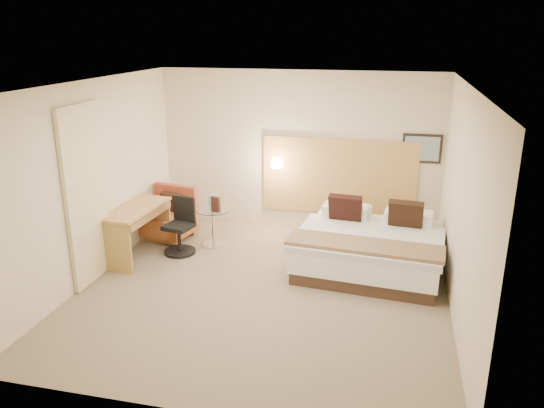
% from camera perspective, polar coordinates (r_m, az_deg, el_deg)
% --- Properties ---
extents(floor, '(4.80, 5.00, 0.02)m').
position_cam_1_polar(floor, '(7.22, -0.93, -9.17)').
color(floor, '#786751').
rests_on(floor, ground).
extents(ceiling, '(4.80, 5.00, 0.02)m').
position_cam_1_polar(ceiling, '(6.44, -1.06, 12.84)').
color(ceiling, white).
rests_on(ceiling, floor).
extents(wall_back, '(4.80, 0.02, 2.70)m').
position_cam_1_polar(wall_back, '(9.08, 2.87, 5.72)').
color(wall_back, beige).
rests_on(wall_back, floor).
extents(wall_front, '(4.80, 0.02, 2.70)m').
position_cam_1_polar(wall_front, '(4.48, -8.89, -8.02)').
color(wall_front, beige).
rests_on(wall_front, floor).
extents(wall_left, '(0.02, 5.00, 2.70)m').
position_cam_1_polar(wall_left, '(7.64, -18.83, 2.34)').
color(wall_left, beige).
rests_on(wall_left, floor).
extents(wall_right, '(0.02, 5.00, 2.70)m').
position_cam_1_polar(wall_right, '(6.58, 19.83, -0.27)').
color(wall_right, beige).
rests_on(wall_right, floor).
extents(headboard_panel, '(2.60, 0.04, 1.30)m').
position_cam_1_polar(headboard_panel, '(9.05, 7.16, 2.94)').
color(headboard_panel, tan).
rests_on(headboard_panel, wall_back).
extents(art_frame, '(0.62, 0.03, 0.47)m').
position_cam_1_polar(art_frame, '(8.90, 15.82, 5.77)').
color(art_frame, black).
rests_on(art_frame, wall_back).
extents(art_canvas, '(0.54, 0.01, 0.39)m').
position_cam_1_polar(art_canvas, '(8.88, 15.83, 5.75)').
color(art_canvas, gray).
rests_on(art_canvas, wall_back).
extents(lamp_arm, '(0.02, 0.12, 0.02)m').
position_cam_1_polar(lamp_arm, '(9.11, 0.58, 4.49)').
color(lamp_arm, silver).
rests_on(lamp_arm, wall_back).
extents(lamp_shade, '(0.15, 0.15, 0.15)m').
position_cam_1_polar(lamp_shade, '(9.05, 0.50, 4.40)').
color(lamp_shade, '#FFEDC6').
rests_on(lamp_shade, wall_back).
extents(curtain, '(0.06, 0.90, 2.42)m').
position_cam_1_polar(curtain, '(7.45, -19.39, 0.83)').
color(curtain, beige).
rests_on(curtain, wall_left).
extents(bottle_a, '(0.08, 0.08, 0.22)m').
position_cam_1_polar(bottle_a, '(8.46, -6.60, 0.24)').
color(bottle_a, '#93CCE4').
rests_on(bottle_a, side_table).
extents(bottle_b, '(0.08, 0.08, 0.22)m').
position_cam_1_polar(bottle_b, '(8.48, -6.29, 0.30)').
color(bottle_b, '#95C7E7').
rests_on(bottle_b, side_table).
extents(menu_folder, '(0.15, 0.09, 0.24)m').
position_cam_1_polar(menu_folder, '(8.30, -6.07, -0.03)').
color(menu_folder, '#381D17').
rests_on(menu_folder, side_table).
extents(bed, '(2.19, 2.15, 0.99)m').
position_cam_1_polar(bed, '(7.87, 10.56, -4.45)').
color(bed, '#3B281D').
rests_on(bed, floor).
extents(lounge_chair, '(0.91, 0.83, 0.84)m').
position_cam_1_polar(lounge_chair, '(9.01, -10.96, -1.43)').
color(lounge_chair, tan).
rests_on(lounge_chair, floor).
extents(side_table, '(0.68, 0.68, 0.61)m').
position_cam_1_polar(side_table, '(8.53, -6.34, -2.30)').
color(side_table, white).
rests_on(side_table, floor).
extents(desk, '(0.66, 1.30, 0.79)m').
position_cam_1_polar(desk, '(8.21, -14.35, -1.48)').
color(desk, '#B77E47').
rests_on(desk, floor).
extents(desk_chair, '(0.58, 0.58, 0.87)m').
position_cam_1_polar(desk_chair, '(8.33, -9.81, -2.84)').
color(desk_chair, black).
rests_on(desk_chair, floor).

